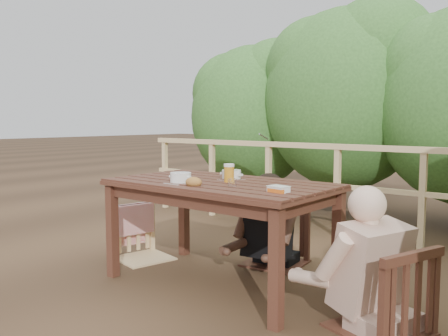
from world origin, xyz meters
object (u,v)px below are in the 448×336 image
Objects in this scene: soup_near at (181,178)px; beer_glass at (229,174)px; tumbler at (232,184)px; table at (220,234)px; chair_right at (381,248)px; chair_far at (276,208)px; bread_roll at (194,182)px; soup_far at (231,175)px; chair_left at (143,210)px; diner_right at (388,215)px; butter_tub at (279,190)px; woman at (277,194)px.

beer_glass is (0.27, 0.24, 0.03)m from soup_near.
table is at bearing 146.30° from tumbler.
tumbler is at bearing -33.70° from table.
chair_right is 6.64× the size of beer_glass.
table is 0.71m from chair_far.
chair_far is 7.59× the size of bread_roll.
soup_near is at bearing -172.45° from tumbler.
bread_roll is at bearing -84.71° from soup_far.
beer_glass is (1.04, -0.05, 0.41)m from chair_left.
diner_right reaches higher than soup_near.
butter_tub is at bearing -1.81° from tumbler.
chair_right is 0.71× the size of diner_right.
woman reaches higher than tumbler.
diner_right reaches higher than soup_far.
bread_roll is at bearing -100.25° from chair_far.
soup_near reaches higher than bread_roll.
diner_right is at bearing 108.91° from chair_right.
chair_right is (1.28, -0.04, 0.12)m from table.
chair_left is at bearing 159.47° from bread_roll.
woman is at bearing 75.41° from soup_near.
table is 6.37× the size of soup_near.
chair_right reaches higher than bread_roll.
chair_far is at bearing -45.80° from chair_left.
chair_left is 0.91× the size of chair_far.
chair_far is 13.48× the size of tumbler.
chair_left is 12.32× the size of tumbler.
chair_far is 6.49× the size of beer_glass.
butter_tub is (0.84, 0.05, -0.02)m from soup_near.
chair_right is 0.21m from diner_right.
tumbler is at bearing 116.01° from diner_right.
soup_near is at bearing 68.04° from woman.
bread_roll is 0.86× the size of beer_glass.
tumbler is (0.44, 0.06, -0.01)m from soup_near.
chair_left is 2.24m from chair_right.
soup_far is 1.95× the size of bread_roll.
woman is 1.09m from butter_tub.
chair_far is 7.52× the size of butter_tub.
beer_glass is (0.03, -0.68, 0.37)m from chair_far.
diner_right reaches higher than table.
bread_roll is (0.96, -0.36, 0.37)m from chair_left.
butter_tub is at bearing 10.23° from bread_roll.
butter_tub is (-0.66, -0.14, 0.10)m from diner_right.
chair_right is 1.38m from soup_far.
chair_far reaches higher than beer_glass.
chair_left is at bearing 169.15° from tumbler.
diner_right reaches higher than beer_glass.
chair_far is at bearing 82.64° from woman.
beer_glass is (0.08, 0.31, 0.04)m from bread_roll.
chair_left is 3.40× the size of soup_near.
table is 0.48m from beer_glass.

